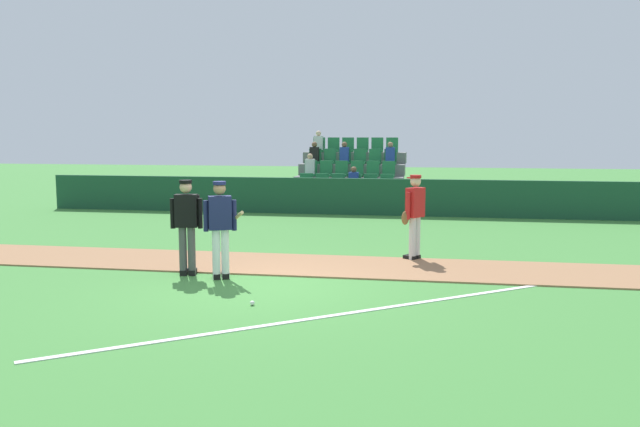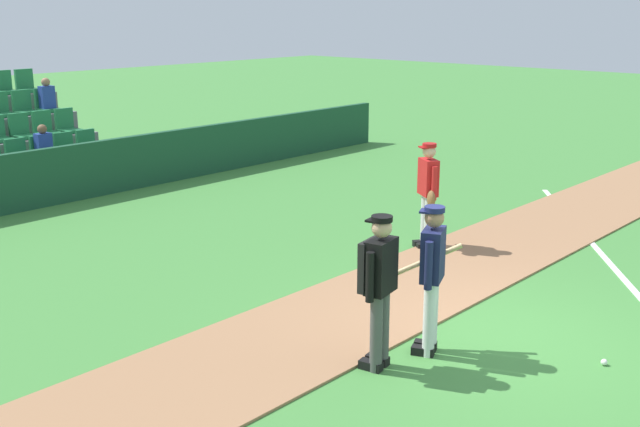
{
  "view_description": "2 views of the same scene",
  "coord_description": "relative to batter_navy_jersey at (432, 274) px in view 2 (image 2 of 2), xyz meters",
  "views": [
    {
      "loc": [
        2.9,
        -10.55,
        2.6
      ],
      "look_at": [
        0.66,
        2.25,
        0.99
      ],
      "focal_mm": 36.33,
      "sensor_mm": 36.0,
      "label": 1
    },
    {
      "loc": [
        -7.8,
        -4.23,
        3.9
      ],
      "look_at": [
        -0.39,
        2.46,
        1.22
      ],
      "focal_mm": 43.38,
      "sensor_mm": 36.0,
      "label": 2
    }
  ],
  "objects": [
    {
      "name": "ground_plane",
      "position": [
        0.81,
        -0.37,
        -0.97
      ],
      "size": [
        80.0,
        80.0,
        0.0
      ],
      "primitive_type": "plane",
      "color": "#42843A"
    },
    {
      "name": "infield_dirt_path",
      "position": [
        0.81,
        1.41,
        -0.95
      ],
      "size": [
        28.0,
        2.08,
        0.03
      ],
      "primitive_type": "cube",
      "color": "#9E704C",
      "rests_on": "ground"
    },
    {
      "name": "foul_line_chalk",
      "position": [
        3.81,
        -0.87,
        -0.96
      ],
      "size": [
        9.56,
        7.41,
        0.01
      ],
      "primitive_type": "cube",
      "rotation": [
        0.0,
        0.0,
        0.66
      ],
      "color": "white",
      "rests_on": "ground"
    },
    {
      "name": "dugout_fence",
      "position": [
        0.81,
        9.63,
        -0.38
      ],
      "size": [
        20.0,
        0.16,
        1.17
      ],
      "primitive_type": "cube",
      "color": "#19472D",
      "rests_on": "ground"
    },
    {
      "name": "stadium_bleachers",
      "position": [
        0.8,
        11.93,
        -0.22
      ],
      "size": [
        3.9,
        3.8,
        2.7
      ],
      "color": "slate",
      "rests_on": "ground"
    },
    {
      "name": "batter_navy_jersey",
      "position": [
        0.0,
        0.0,
        0.0
      ],
      "size": [
        0.75,
        0.69,
        1.76
      ],
      "color": "white",
      "rests_on": "ground"
    },
    {
      "name": "umpire_home_plate",
      "position": [
        -0.71,
        0.2,
        0.03
      ],
      "size": [
        0.58,
        0.36,
        1.76
      ],
      "color": "#4C4C4C",
      "rests_on": "ground"
    },
    {
      "name": "runner_red_jersey",
      "position": [
        3.35,
        2.35,
        -0.01
      ],
      "size": [
        0.5,
        0.57,
        1.76
      ],
      "color": "silver",
      "rests_on": "ground"
    },
    {
      "name": "baseball",
      "position": [
        1.04,
        -1.65,
        -0.93
      ],
      "size": [
        0.07,
        0.07,
        0.07
      ],
      "primitive_type": "sphere",
      "color": "white",
      "rests_on": "ground"
    }
  ]
}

